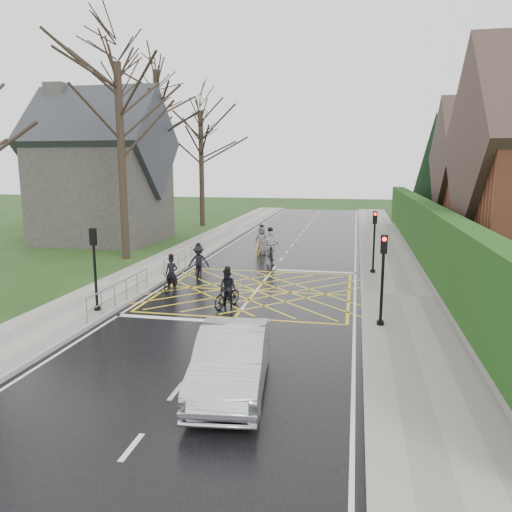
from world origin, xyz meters
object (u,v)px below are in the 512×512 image
(cyclist_rear, at_px, (171,279))
(cyclist_back, at_px, (227,292))
(cyclist_front, at_px, (270,251))
(cyclist_lead, at_px, (262,244))
(cyclist_mid, at_px, (198,265))
(car, at_px, (232,360))

(cyclist_rear, bearing_deg, cyclist_back, -36.36)
(cyclist_back, xyz_separation_m, cyclist_front, (0.20, 8.61, 0.15))
(cyclist_rear, xyz_separation_m, cyclist_front, (3.27, 6.56, 0.23))
(cyclist_rear, xyz_separation_m, cyclist_back, (3.07, -2.04, 0.08))
(cyclist_front, relative_size, cyclist_lead, 1.11)
(cyclist_mid, bearing_deg, cyclist_lead, 60.66)
(cyclist_mid, xyz_separation_m, cyclist_lead, (1.80, 7.06, 0.00))
(cyclist_front, height_order, cyclist_lead, cyclist_front)
(cyclist_front, relative_size, car, 0.46)
(cyclist_back, height_order, cyclist_lead, cyclist_lead)
(cyclist_back, relative_size, car, 0.36)
(cyclist_mid, bearing_deg, cyclist_back, -75.39)
(cyclist_front, xyz_separation_m, cyclist_lead, (-1.07, 3.14, -0.13))
(cyclist_front, bearing_deg, cyclist_mid, -143.91)
(cyclist_rear, height_order, cyclist_front, cyclist_front)
(cyclist_back, xyz_separation_m, cyclist_mid, (-2.67, 4.70, 0.02))
(cyclist_back, distance_m, car, 7.17)
(cyclist_lead, bearing_deg, cyclist_back, -80.33)
(cyclist_mid, distance_m, cyclist_lead, 7.28)
(cyclist_front, bearing_deg, car, -101.38)
(cyclist_rear, relative_size, cyclist_front, 0.79)
(cyclist_lead, xyz_separation_m, car, (2.77, -18.66, 0.13))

